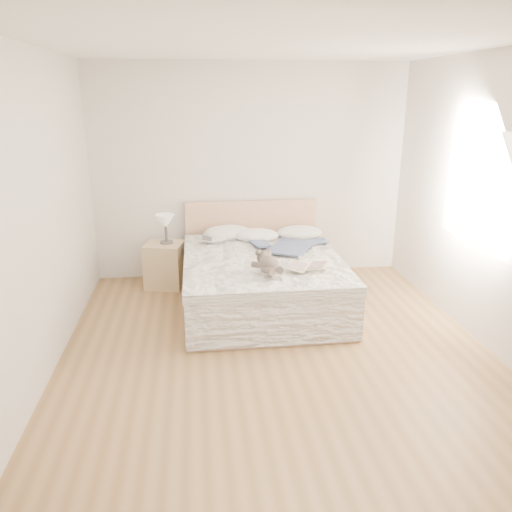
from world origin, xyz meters
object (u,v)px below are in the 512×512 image
at_px(childrens_book, 307,267).
at_px(teddy_bear, 269,270).
at_px(bed, 261,278).
at_px(table_lamp, 165,223).
at_px(nightstand, 165,265).
at_px(photo_book, 213,240).

distance_m(childrens_book, teddy_bear, 0.43).
bearing_deg(bed, teddy_bear, -91.01).
xyz_separation_m(table_lamp, teddy_bear, (1.07, -1.39, -0.17)).
height_order(nightstand, table_lamp, table_lamp).
bearing_deg(photo_book, table_lamp, 167.33).
bearing_deg(childrens_book, table_lamp, 166.93).
height_order(bed, childrens_book, bed).
bearing_deg(photo_book, nightstand, 169.77).
xyz_separation_m(nightstand, childrens_book, (1.52, -1.25, 0.35)).
relative_size(nightstand, photo_book, 1.77).
bearing_deg(table_lamp, bed, -32.50).
xyz_separation_m(bed, table_lamp, (-1.08, 0.69, 0.51)).
bearing_deg(childrens_book, bed, 152.16).
relative_size(table_lamp, childrens_book, 0.86).
height_order(bed, table_lamp, bed).
xyz_separation_m(nightstand, teddy_bear, (1.11, -1.37, 0.37)).
height_order(table_lamp, photo_book, table_lamp).
relative_size(bed, photo_book, 6.76).
relative_size(bed, teddy_bear, 6.10).
distance_m(bed, nightstand, 1.30).
bearing_deg(nightstand, bed, -31.01).
distance_m(photo_book, childrens_book, 1.44).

